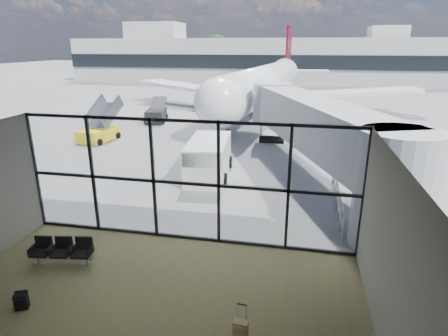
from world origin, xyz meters
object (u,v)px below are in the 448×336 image
(suitcase, at_px, (240,331))
(belt_loader, at_px, (156,114))
(mobile_stairs, at_px, (99,132))
(service_van, at_px, (208,158))
(backpack, at_px, (21,301))
(airliner, at_px, (266,83))
(seating_row, at_px, (63,249))

(suitcase, bearing_deg, belt_loader, 120.13)
(belt_loader, relative_size, mobile_stairs, 1.19)
(service_van, bearing_deg, belt_loader, 115.45)
(backpack, height_order, belt_loader, belt_loader)
(service_van, relative_size, belt_loader, 1.05)
(suitcase, bearing_deg, mobile_stairs, 132.22)
(backpack, relative_size, service_van, 0.10)
(airliner, bearing_deg, seating_row, -90.02)
(belt_loader, xyz_separation_m, mobile_stairs, (-1.51, -7.74, -0.06))
(seating_row, relative_size, suitcase, 2.03)
(mobile_stairs, bearing_deg, service_van, -23.88)
(suitcase, relative_size, service_van, 0.20)
(belt_loader, height_order, mobile_stairs, mobile_stairs)
(airliner, bearing_deg, mobile_stairs, -116.47)
(seating_row, relative_size, backpack, 3.96)
(mobile_stairs, bearing_deg, seating_row, -56.44)
(seating_row, bearing_deg, service_van, 65.16)
(backpack, distance_m, mobile_stairs, 19.32)
(backpack, relative_size, suitcase, 0.51)
(backpack, relative_size, airliner, 0.01)
(service_van, relative_size, mobile_stairs, 1.25)
(mobile_stairs, bearing_deg, airliner, 65.76)
(backpack, bearing_deg, belt_loader, 81.11)
(seating_row, distance_m, airliner, 32.63)
(backpack, xyz_separation_m, airliner, (3.22, 34.65, 2.65))
(suitcase, xyz_separation_m, airliner, (-2.81, 34.61, 2.59))
(backpack, distance_m, service_van, 11.79)
(suitcase, bearing_deg, seating_row, 165.06)
(seating_row, xyz_separation_m, mobile_stairs, (-7.31, 15.49, 0.13))
(seating_row, height_order, belt_loader, belt_loader)
(backpack, distance_m, airliner, 34.90)
(belt_loader, bearing_deg, mobile_stairs, -113.21)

